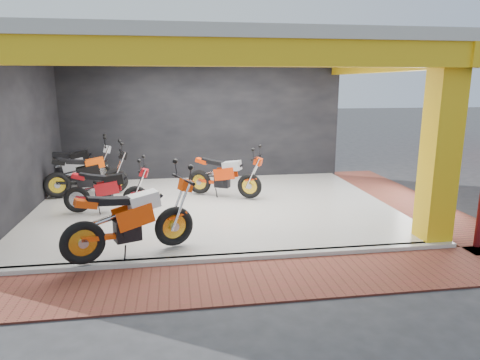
% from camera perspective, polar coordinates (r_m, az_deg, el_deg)
% --- Properties ---
extents(ground, '(80.00, 80.00, 0.00)m').
position_cam_1_polar(ground, '(8.09, -2.25, -7.88)').
color(ground, '#2D2D30').
rests_on(ground, ground).
extents(showroom_floor, '(8.00, 6.00, 0.10)m').
position_cam_1_polar(showroom_floor, '(9.97, -3.57, -3.59)').
color(showroom_floor, white).
rests_on(showroom_floor, ground).
extents(showroom_ceiling, '(8.40, 6.40, 0.20)m').
position_cam_1_polar(showroom_ceiling, '(9.59, -3.87, 17.21)').
color(showroom_ceiling, beige).
rests_on(showroom_ceiling, corner_column).
extents(back_wall, '(8.20, 0.20, 3.50)m').
position_cam_1_polar(back_wall, '(12.70, -4.97, 7.75)').
color(back_wall, black).
rests_on(back_wall, ground).
extents(left_wall, '(0.20, 6.20, 3.50)m').
position_cam_1_polar(left_wall, '(10.13, -27.58, 5.08)').
color(left_wall, black).
rests_on(left_wall, ground).
extents(corner_column, '(0.50, 0.50, 3.50)m').
position_cam_1_polar(corner_column, '(8.26, 25.18, 3.87)').
color(corner_column, gold).
rests_on(corner_column, ground).
extents(header_beam_front, '(8.40, 0.30, 0.40)m').
position_cam_1_polar(header_beam_front, '(6.59, -1.48, 16.64)').
color(header_beam_front, gold).
rests_on(header_beam_front, corner_column).
extents(header_beam_right, '(0.30, 6.40, 0.40)m').
position_cam_1_polar(header_beam_right, '(10.69, 18.79, 14.52)').
color(header_beam_right, gold).
rests_on(header_beam_right, corner_column).
extents(floor_kerb, '(8.00, 0.20, 0.10)m').
position_cam_1_polar(floor_kerb, '(7.14, -1.31, -10.38)').
color(floor_kerb, white).
rests_on(floor_kerb, ground).
extents(paver_front, '(9.00, 1.40, 0.03)m').
position_cam_1_polar(paver_front, '(6.45, -0.38, -13.36)').
color(paver_front, brown).
rests_on(paver_front, ground).
extents(paver_right, '(1.40, 7.00, 0.03)m').
position_cam_1_polar(paver_right, '(11.43, 21.18, -2.49)').
color(paver_right, brown).
rests_on(paver_right, ground).
extents(moto_hero, '(2.46, 1.67, 1.41)m').
position_cam_1_polar(moto_hero, '(7.32, -8.86, -3.64)').
color(moto_hero, '#E44209').
rests_on(moto_hero, showroom_floor).
extents(moto_row_a, '(2.16, 1.63, 1.25)m').
position_cam_1_polar(moto_row_a, '(10.26, 1.29, 0.80)').
color(moto_row_a, red).
rests_on(moto_row_a, showroom_floor).
extents(moto_row_b, '(1.98, 0.89, 1.18)m').
position_cam_1_polar(moto_row_b, '(9.47, -13.79, -0.82)').
color(moto_row_b, red).
rests_on(moto_row_b, showroom_floor).
extents(moto_row_c, '(2.23, 1.20, 1.29)m').
position_cam_1_polar(moto_row_c, '(11.24, -16.34, 1.45)').
color(moto_row_c, black).
rests_on(moto_row_c, showroom_floor).
extents(moto_row_d, '(2.29, 1.16, 1.34)m').
position_cam_1_polar(moto_row_d, '(12.21, -18.25, 2.31)').
color(moto_row_d, '#95979C').
rests_on(moto_row_d, showroom_floor).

